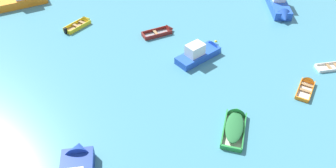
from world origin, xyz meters
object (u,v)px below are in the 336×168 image
at_px(motor_launch_blue_far_right, 279,4).
at_px(rowboat_maroon_center, 164,31).
at_px(rowboat_yellow_cluster_outer, 82,23).
at_px(motor_launch_blue_near_camera, 201,52).
at_px(mooring_buoy_far_field, 216,42).
at_px(rowboat_green_back_row_center, 235,122).
at_px(motor_launch_orange_back_row_left, 16,1).
at_px(rowboat_orange_outer_left, 307,84).

distance_m(motor_launch_blue_far_right, rowboat_maroon_center, 14.78).
bearing_deg(rowboat_yellow_cluster_outer, rowboat_maroon_center, -14.51).
xyz_separation_m(motor_launch_blue_near_camera, mooring_buoy_far_field, (2.01, 2.63, -0.59)).
relative_size(rowboat_green_back_row_center, mooring_buoy_far_field, 15.86).
bearing_deg(motor_launch_orange_back_row_left, motor_launch_blue_far_right, -5.60).
relative_size(rowboat_yellow_cluster_outer, mooring_buoy_far_field, 11.60).
xyz_separation_m(motor_launch_orange_back_row_left, motor_launch_blue_near_camera, (21.26, -12.20, -0.14)).
bearing_deg(rowboat_orange_outer_left, rowboat_green_back_row_center, -150.68).
xyz_separation_m(rowboat_orange_outer_left, motor_launch_blue_near_camera, (-8.97, 4.91, 0.44)).
distance_m(motor_launch_orange_back_row_left, motor_launch_blue_near_camera, 24.51).
relative_size(rowboat_green_back_row_center, rowboat_yellow_cluster_outer, 1.37).
relative_size(motor_launch_orange_back_row_left, motor_launch_blue_far_right, 0.98).
height_order(rowboat_yellow_cluster_outer, mooring_buoy_far_field, rowboat_yellow_cluster_outer).
relative_size(motor_launch_orange_back_row_left, mooring_buoy_far_field, 24.61).
distance_m(rowboat_maroon_center, mooring_buoy_far_field, 5.78).
height_order(rowboat_yellow_cluster_outer, motor_launch_blue_near_camera, motor_launch_blue_near_camera).
height_order(motor_launch_orange_back_row_left, motor_launch_blue_far_right, motor_launch_blue_far_right).
bearing_deg(rowboat_maroon_center, motor_launch_blue_near_camera, -54.95).
distance_m(rowboat_yellow_cluster_outer, mooring_buoy_far_field, 15.28).
relative_size(motor_launch_blue_far_right, rowboat_maroon_center, 1.93).
bearing_deg(motor_launch_blue_near_camera, motor_launch_blue_far_right, 40.03).
xyz_separation_m(rowboat_green_back_row_center, mooring_buoy_far_field, (0.59, 11.78, -0.33)).
relative_size(motor_launch_orange_back_row_left, motor_launch_blue_near_camera, 1.37).
height_order(rowboat_green_back_row_center, rowboat_yellow_cluster_outer, rowboat_green_back_row_center).
distance_m(rowboat_green_back_row_center, rowboat_yellow_cluster_outer, 21.49).
height_order(rowboat_orange_outer_left, motor_launch_blue_near_camera, motor_launch_blue_near_camera).
xyz_separation_m(rowboat_maroon_center, motor_launch_blue_near_camera, (3.35, -4.77, 0.39)).
distance_m(motor_launch_orange_back_row_left, mooring_buoy_far_field, 25.17).
height_order(motor_launch_blue_far_right, mooring_buoy_far_field, motor_launch_blue_far_right).
xyz_separation_m(rowboat_green_back_row_center, rowboat_yellow_cluster_outer, (-14.00, 16.31, -0.13)).
xyz_separation_m(motor_launch_orange_back_row_left, rowboat_orange_outer_left, (30.23, -17.11, -0.58)).
height_order(motor_launch_blue_near_camera, mooring_buoy_far_field, motor_launch_blue_near_camera).
xyz_separation_m(rowboat_yellow_cluster_outer, rowboat_orange_outer_left, (21.54, -12.07, -0.05)).
xyz_separation_m(rowboat_yellow_cluster_outer, motor_launch_blue_near_camera, (12.57, -7.16, 0.38)).
bearing_deg(rowboat_green_back_row_center, mooring_buoy_far_field, 87.14).
bearing_deg(mooring_buoy_far_field, rowboat_yellow_cluster_outer, 162.75).
relative_size(rowboat_maroon_center, motor_launch_blue_near_camera, 0.72).
distance_m(rowboat_maroon_center, motor_launch_blue_near_camera, 5.84).
relative_size(rowboat_green_back_row_center, rowboat_maroon_center, 1.22).
relative_size(rowboat_maroon_center, rowboat_yellow_cluster_outer, 1.12).
bearing_deg(rowboat_orange_outer_left, mooring_buoy_far_field, 132.68).
relative_size(rowboat_maroon_center, mooring_buoy_far_field, 12.98).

